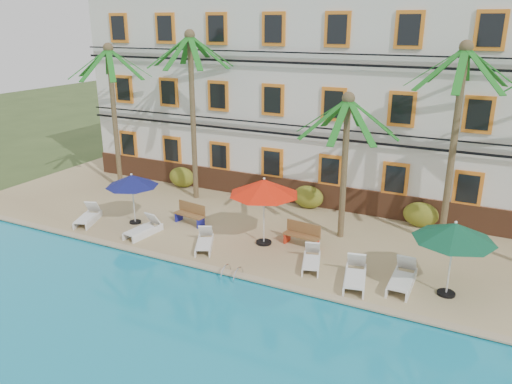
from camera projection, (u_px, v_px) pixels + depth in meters
The scene contains 24 objects.
ground at pixel (231, 267), 18.79m from camera, with size 100.00×100.00×0.00m, color #384C23.
pool_deck at pixel (284, 219), 22.99m from camera, with size 30.00×12.00×0.25m, color tan.
swimming_pool at pixel (99, 377), 12.82m from camera, with size 26.00×12.00×0.20m, color #178FB0.
pool_coping at pixel (219, 270), 17.93m from camera, with size 30.00×0.35×0.06m, color tan.
hotel_building at pixel (324, 92), 25.52m from camera, with size 25.40×6.44×10.22m.
palm_a at pixel (113, 98), 25.36m from camera, with size 4.08×4.08×7.54m.
palm_b at pixel (192, 94), 23.80m from camera, with size 4.08×4.08×8.20m.
palm_c at pixel (346, 145), 19.60m from camera, with size 4.08×4.08×5.99m.
palm_d at pixel (457, 119), 18.53m from camera, with size 4.08×4.08×7.91m.
shrub_left at pixel (182, 177), 26.94m from camera, with size 1.50×0.90×1.10m, color #235017.
shrub_mid at pixel (308, 197), 23.89m from camera, with size 1.50×0.90×1.10m, color #235017.
shrub_right at pixel (421, 215), 21.70m from camera, with size 1.50×0.90×1.10m, color #235017.
umbrella_blue at pixel (132, 181), 21.63m from camera, with size 2.30×2.30×2.30m.
umbrella_red at pixel (264, 187), 19.41m from camera, with size 2.80×2.80×2.80m.
umbrella_green at pixel (455, 232), 15.68m from camera, with size 2.61×2.61×2.61m.
lounger_a at pixel (88, 217), 22.22m from camera, with size 1.24×1.89×0.84m.
lounger_b at pixel (144, 229), 20.93m from camera, with size 0.84×1.84×0.84m.
lounger_c at pixel (204, 242), 19.71m from camera, with size 1.28×1.77×0.79m.
lounger_d at pixel (311, 260), 18.21m from camera, with size 1.07×1.79×0.80m.
lounger_e at pixel (355, 275), 17.00m from camera, with size 1.11×2.07×0.93m.
lounger_f at pixel (402, 278), 16.82m from camera, with size 0.71×1.98×0.93m.
bench_left at pixel (191, 213), 22.05m from camera, with size 1.55×0.70×0.93m.
bench_right at pixel (302, 234), 19.89m from camera, with size 1.54×0.64×0.93m.
pool_ladder at pixel (232, 276), 17.61m from camera, with size 0.54×0.74×0.74m.
Camera 1 is at (8.32, -14.70, 8.74)m, focal length 35.00 mm.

